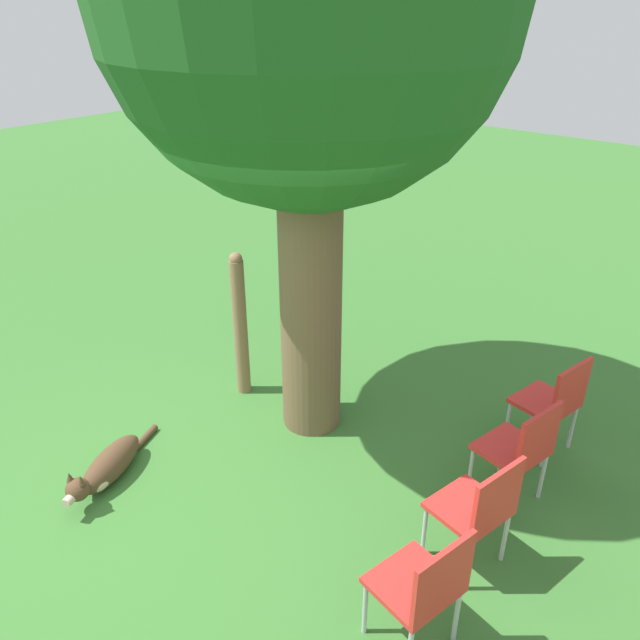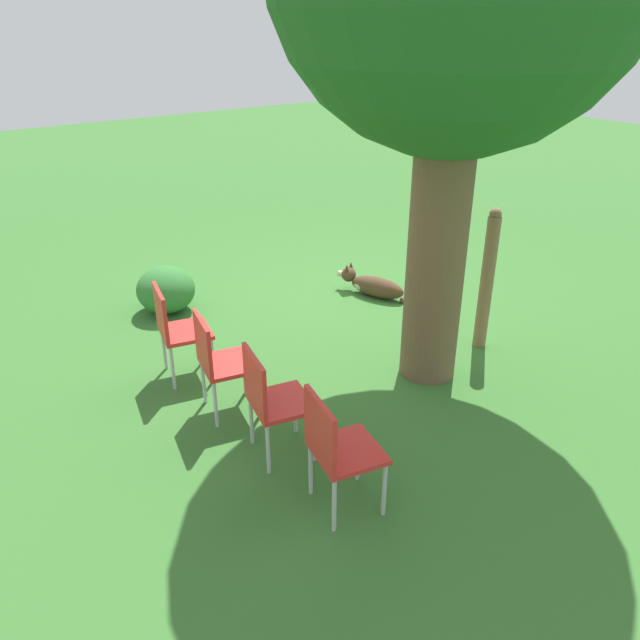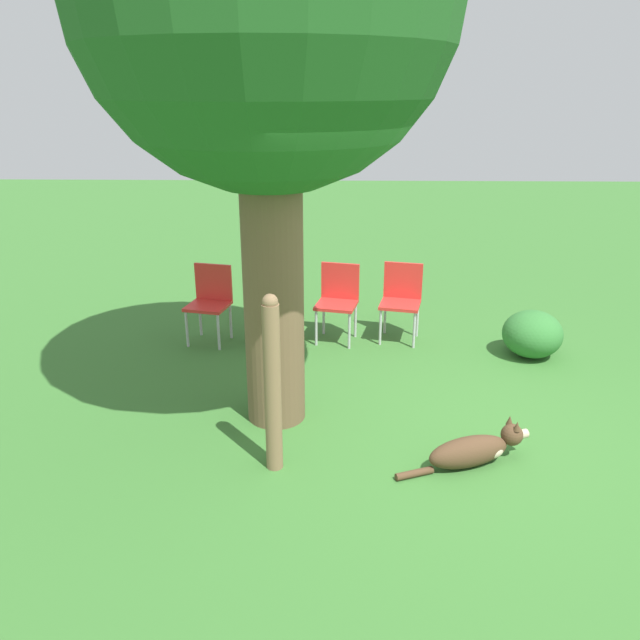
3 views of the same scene
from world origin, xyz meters
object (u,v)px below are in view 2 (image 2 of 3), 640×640
at_px(dog, 372,286).
at_px(red_chair_0, 176,326).
at_px(fence_post, 487,279).
at_px(red_chair_3, 336,446).
at_px(red_chair_1, 218,358).
at_px(red_chair_2, 271,397).

relative_size(dog, red_chair_0, 1.24).
bearing_deg(red_chair_0, fence_post, -11.84).
xyz_separation_m(dog, red_chair_3, (2.48, 2.51, 0.38)).
bearing_deg(red_chair_0, dog, 20.05).
height_order(fence_post, red_chair_3, fence_post).
height_order(red_chair_1, red_chair_2, same).
xyz_separation_m(red_chair_0, red_chair_2, (-0.07, 1.45, 0.00)).
height_order(dog, red_chair_2, red_chair_2).
bearing_deg(red_chair_1, red_chair_3, -74.50).
height_order(fence_post, red_chair_0, fence_post).
bearing_deg(dog, red_chair_0, 76.62).
distance_m(fence_post, red_chair_2, 2.61).
bearing_deg(fence_post, red_chair_3, 20.52).
bearing_deg(red_chair_3, dog, 57.92).
height_order(fence_post, red_chair_2, fence_post).
bearing_deg(red_chair_3, red_chair_0, 105.50).
bearing_deg(fence_post, red_chair_2, 5.16).
xyz_separation_m(fence_post, red_chair_1, (2.63, -0.49, -0.20)).
xyz_separation_m(red_chair_1, red_chair_3, (-0.07, 1.45, 0.00)).
height_order(dog, red_chair_1, red_chair_1).
bearing_deg(red_chair_1, dog, 35.18).
xyz_separation_m(red_chair_2, red_chair_3, (-0.04, 0.72, 0.00)).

